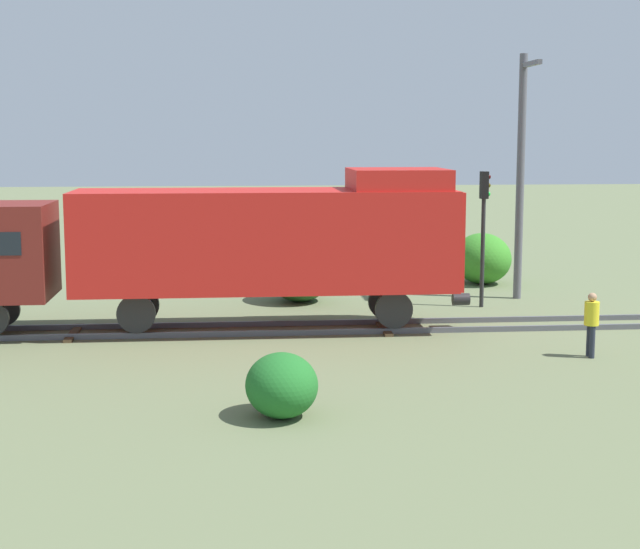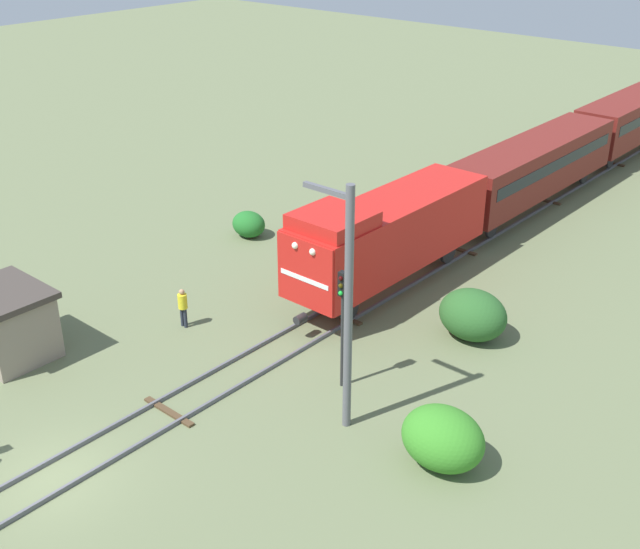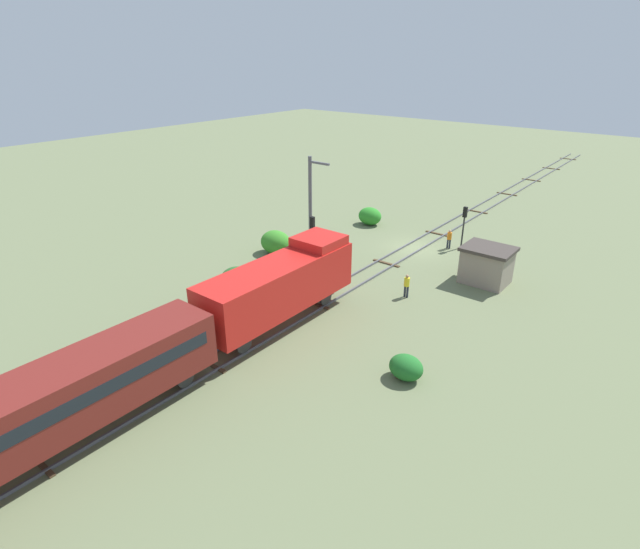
% 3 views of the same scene
% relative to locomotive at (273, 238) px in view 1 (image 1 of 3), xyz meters
% --- Properties ---
extents(locomotive, '(2.90, 11.60, 4.60)m').
position_rel_locomotive_xyz_m(locomotive, '(0.00, 0.00, 0.00)').
color(locomotive, red).
rests_on(locomotive, railway_track).
extents(traffic_signal_mid, '(0.32, 0.34, 4.54)m').
position_rel_locomotive_xyz_m(traffic_signal_mid, '(3.40, -7.15, 0.37)').
color(traffic_signal_mid, '#262628').
rests_on(traffic_signal_mid, ground).
extents(worker_by_signal, '(0.38, 0.38, 1.70)m').
position_rel_locomotive_xyz_m(worker_by_signal, '(-4.20, -8.06, -1.78)').
color(worker_by_signal, '#262B38').
rests_on(worker_by_signal, ground).
extents(catenary_mast, '(1.94, 0.28, 8.49)m').
position_rel_locomotive_xyz_m(catenary_mast, '(4.94, -8.84, 1.72)').
color(catenary_mast, '#595960').
rests_on(catenary_mast, ground).
extents(bush_near, '(1.83, 1.50, 1.33)m').
position_rel_locomotive_xyz_m(bush_near, '(-8.89, 0.23, -2.11)').
color(bush_near, '#206926').
rests_on(bush_near, ground).
extents(bush_far, '(2.70, 2.21, 1.96)m').
position_rel_locomotive_xyz_m(bush_far, '(8.51, -8.47, -1.79)').
color(bush_far, '#378526').
rests_on(bush_far, ground).
extents(bush_back, '(2.79, 2.28, 2.03)m').
position_rel_locomotive_xyz_m(bush_back, '(5.10, -1.12, -1.76)').
color(bush_back, '#295A26').
rests_on(bush_back, ground).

